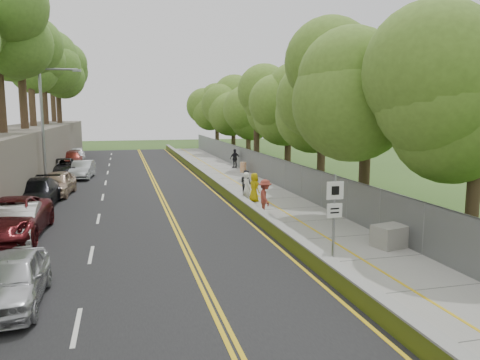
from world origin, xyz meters
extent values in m
plane|color=#33511E|center=(0.00, 0.00, 0.00)|extent=(140.00, 140.00, 0.00)
cube|color=black|center=(-5.40, 15.00, 0.02)|extent=(11.20, 66.00, 0.04)
cube|color=gray|center=(2.55, 15.00, 0.03)|extent=(4.20, 66.00, 0.05)
cube|color=#B4E01B|center=(0.25, 15.00, 0.30)|extent=(0.42, 66.00, 0.60)
cube|color=#595147|center=(-13.50, 15.00, 2.00)|extent=(5.00, 66.00, 4.00)
cube|color=slate|center=(4.65, 15.00, 1.00)|extent=(0.04, 66.00, 2.00)
cylinder|color=gray|center=(-10.70, 14.00, 4.00)|extent=(0.18, 0.18, 8.00)
cylinder|color=gray|center=(-9.60, 14.00, 7.85)|extent=(2.30, 0.13, 0.13)
cube|color=gray|center=(-8.52, 14.00, 7.80)|extent=(0.50, 0.22, 0.14)
cylinder|color=gray|center=(1.05, -3.00, 1.60)|extent=(0.09, 0.09, 3.10)
cube|color=white|center=(1.05, -3.03, 2.60)|extent=(0.62, 0.04, 0.62)
cube|color=white|center=(1.05, -3.03, 1.90)|extent=(0.56, 0.04, 0.50)
cylinder|color=orange|center=(4.12, 21.14, 0.49)|extent=(0.54, 0.54, 0.89)
cube|color=gray|center=(4.04, -1.80, 0.47)|extent=(1.46, 1.23, 0.84)
imported|color=#B9BABE|center=(-9.00, -4.18, 0.75)|extent=(1.71, 4.20, 1.43)
imported|color=silver|center=(-10.19, 2.82, 0.76)|extent=(1.69, 4.43, 1.44)
imported|color=#531316|center=(-10.60, 3.18, 0.86)|extent=(2.91, 6.01, 1.65)
imported|color=black|center=(-10.60, 9.79, 0.80)|extent=(2.33, 5.34, 1.53)
imported|color=tan|center=(-9.96, 13.37, 0.80)|extent=(2.21, 4.61, 1.52)
imported|color=silver|center=(-9.00, 20.89, 0.73)|extent=(1.85, 4.28, 1.37)
imported|color=black|center=(-10.60, 21.61, 0.79)|extent=(2.60, 5.46, 1.50)
imported|color=maroon|center=(-10.60, 28.94, 0.76)|extent=(2.42, 5.14, 1.45)
imported|color=white|center=(-10.60, 34.51, 0.78)|extent=(2.01, 4.44, 1.48)
imported|color=#B99D0B|center=(1.45, 8.37, 0.88)|extent=(0.75, 0.94, 1.67)
imported|color=white|center=(0.76, 7.48, 0.98)|extent=(0.57, 0.75, 1.86)
imported|color=black|center=(1.45, 10.25, 0.86)|extent=(0.88, 0.96, 1.61)
imported|color=#9B3B2F|center=(0.96, 4.68, 0.97)|extent=(0.79, 1.25, 1.83)
imported|color=black|center=(4.20, 24.47, 0.93)|extent=(1.11, 0.70, 1.76)
camera|label=1|loc=(-5.97, -17.47, 5.28)|focal=35.00mm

